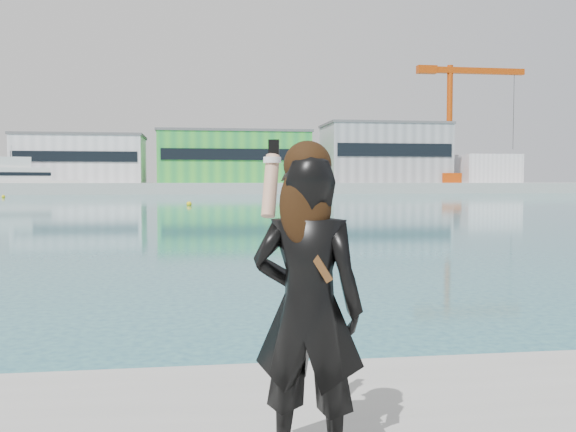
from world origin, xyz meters
The scene contains 11 objects.
far_quay centered at (0.00, 130.00, 1.00)m, with size 320.00×40.00×2.00m, color #9E9E99.
warehouse_white centered at (-22.00, 127.98, 6.76)m, with size 24.48×15.35×9.50m.
warehouse_green centered at (8.00, 127.98, 7.26)m, with size 30.60×16.36×10.50m.
warehouse_grey_right centered at (40.00, 127.98, 8.26)m, with size 25.50×15.35×12.50m.
ancillary_shed centered at (62.00, 126.00, 5.00)m, with size 12.00×10.00×6.00m, color silver.
dock_crane centered at (53.20, 122.00, 15.07)m, with size 23.00×4.00×24.00m.
flagpole_right centered at (22.09, 121.00, 6.54)m, with size 1.28×0.16×8.00m.
motor_yacht centered at (-30.08, 114.43, 2.41)m, with size 19.09×10.47×8.59m.
buoy_near centered at (-0.54, 56.73, 0.00)m, with size 0.50×0.50×0.50m, color yellow.
buoy_far centered at (-26.33, 89.95, 0.00)m, with size 0.50×0.50×0.50m, color yellow.
woman centered at (0.46, -0.85, 1.65)m, with size 0.68×0.56×1.68m.
Camera 1 is at (-0.12, -4.06, 2.26)m, focal length 40.00 mm.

